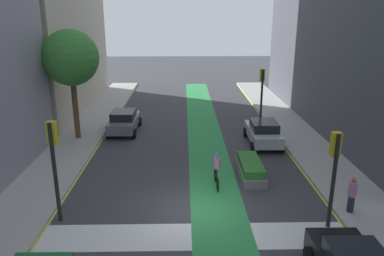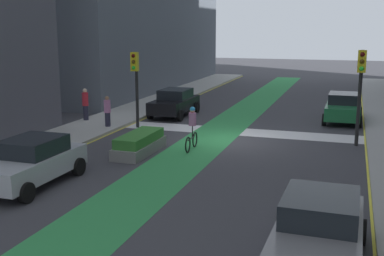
{
  "view_description": "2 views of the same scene",
  "coord_description": "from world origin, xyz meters",
  "views": [
    {
      "loc": [
        -0.4,
        -14.35,
        8.21
      ],
      "look_at": [
        0.06,
        6.79,
        1.63
      ],
      "focal_mm": 34.66,
      "sensor_mm": 36.0,
      "label": 1
    },
    {
      "loc": [
        -5.2,
        21.66,
        5.17
      ],
      "look_at": [
        -0.06,
        5.94,
        1.75
      ],
      "focal_mm": 45.87,
      "sensor_mm": 36.0,
      "label": 2
    }
  ],
  "objects": [
    {
      "name": "curb_stripe_left",
      "position": [
        -6.0,
        0.0,
        0.01
      ],
      "size": [
        0.16,
        60.0,
        0.01
      ],
      "primitive_type": "cube",
      "color": "yellow",
      "rests_on": "ground_plane"
    },
    {
      "name": "car_green_left_near",
      "position": [
        -4.84,
        -6.45,
        0.8
      ],
      "size": [
        2.04,
        4.21,
        1.57
      ],
      "color": "#196033",
      "rests_on": "ground_plane"
    },
    {
      "name": "cyclist_in_lane",
      "position": [
        1.17,
        2.19,
        0.97
      ],
      "size": [
        0.32,
        1.73,
        1.86
      ],
      "color": "black",
      "rests_on": "ground_plane"
    },
    {
      "name": "car_grey_left_far",
      "position": [
        -4.72,
        11.27,
        0.8
      ],
      "size": [
        2.09,
        4.24,
        1.57
      ],
      "color": "slate",
      "rests_on": "ground_plane"
    },
    {
      "name": "car_black_right_near",
      "position": [
        4.69,
        -5.25,
        0.8
      ],
      "size": [
        2.07,
        4.22,
        1.57
      ],
      "color": "black",
      "rests_on": "ground_plane"
    },
    {
      "name": "traffic_signal_near_left",
      "position": [
        -5.56,
        -0.61,
        2.96
      ],
      "size": [
        0.35,
        0.52,
        4.21
      ],
      "color": "black",
      "rests_on": "ground_plane"
    },
    {
      "name": "curb_stripe_right",
      "position": [
        6.0,
        0.0,
        0.01
      ],
      "size": [
        0.16,
        60.0,
        0.01
      ],
      "primitive_type": "cube",
      "color": "yellow",
      "rests_on": "ground_plane"
    },
    {
      "name": "sidewalk_right",
      "position": [
        7.5,
        0.0,
        0.07
      ],
      "size": [
        3.0,
        60.0,
        0.15
      ],
      "primitive_type": "cube",
      "color": "#9E9E99",
      "rests_on": "ground_plane"
    },
    {
      "name": "car_silver_right_far",
      "position": [
        4.73,
        8.44,
        0.8
      ],
      "size": [
        2.04,
        4.21,
        1.57
      ],
      "color": "#B2B7BF",
      "rests_on": "ground_plane"
    },
    {
      "name": "traffic_signal_near_right",
      "position": [
        5.35,
        -1.3,
        2.76
      ],
      "size": [
        0.35,
        0.52,
        3.92
      ],
      "color": "black",
      "rests_on": "ground_plane"
    },
    {
      "name": "median_planter",
      "position": [
        3.05,
        3.48,
        0.4
      ],
      "size": [
        1.15,
        3.26,
        0.85
      ],
      "color": "slate",
      "rests_on": "ground_plane"
    },
    {
      "name": "pedestrian_sidewalk_right_a",
      "position": [
        8.59,
        -1.72,
        1.04
      ],
      "size": [
        0.34,
        0.34,
        1.74
      ],
      "color": "#262638",
      "rests_on": "sidewalk_right"
    },
    {
      "name": "ground_plane",
      "position": [
        0.0,
        0.0,
        0.0
      ],
      "size": [
        120.0,
        120.0,
        0.0
      ],
      "primitive_type": "plane",
      "color": "#38383D"
    },
    {
      "name": "pedestrian_sidewalk_right_b",
      "position": [
        6.62,
        -0.52,
        0.94
      ],
      "size": [
        0.34,
        0.34,
        1.57
      ],
      "color": "#262638",
      "rests_on": "sidewalk_right"
    },
    {
      "name": "crosswalk_band",
      "position": [
        0.0,
        -2.0,
        0.0
      ],
      "size": [
        12.0,
        1.8,
        0.01
      ],
      "primitive_type": "cube",
      "color": "silver",
      "rests_on": "ground_plane"
    },
    {
      "name": "bike_lane_paint",
      "position": [
        1.05,
        0.0,
        0.0
      ],
      "size": [
        2.4,
        60.0,
        0.01
      ],
      "primitive_type": "cube",
      "color": "#2D8C47",
      "rests_on": "ground_plane"
    }
  ]
}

